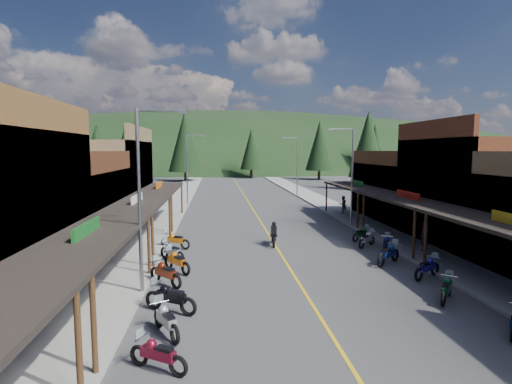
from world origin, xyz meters
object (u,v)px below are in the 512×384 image
object	(u,v)px
pine_7	(98,146)
pedestrian_east_a	(425,236)
streetlight_1	(188,166)
bike_west_8	(175,240)
pine_2	(185,141)
pedestrian_east_b	(343,204)
streetlight_3	(296,163)
bike_west_2	(158,353)
streetlight_0	(143,193)
pine_9	(375,149)
pine_5	(371,143)
bike_east_8	(367,238)
pine_6	(435,149)
pine_1	(127,146)
pine_0	(37,149)
bike_east_9	(361,233)
pine_3	(251,149)
pine_11	(368,144)
bike_west_6	(177,260)
shop_east_2	(481,191)
bike_east_4	(447,288)
bike_west_4	(170,296)
bike_west_5	(165,272)
shop_west_2	(52,212)
shop_east_3	(410,191)
shop_west_3	(97,183)
streetlight_2	(351,172)
rider_on_bike	(273,236)
pine_4	(320,145)
pine_10	(136,147)
bike_west_3	(166,319)
bike_east_7	(386,244)
bike_east_5	(427,267)
bike_west_7	(172,251)

from	to	relation	value
pine_7	pedestrian_east_a	world-z (taller)	pine_7
streetlight_1	bike_west_8	bearing A→B (deg)	-88.63
pine_2	pedestrian_east_b	distance (m)	47.92
streetlight_3	bike_west_2	world-z (taller)	streetlight_3
streetlight_0	pine_9	size ratio (longest dim) A/B	0.74
streetlight_0	pine_7	distance (m)	85.79
streetlight_0	bike_west_2	world-z (taller)	streetlight_0
pine_5	bike_east_8	bearing A→B (deg)	-111.72
pine_6	streetlight_3	bearing A→B (deg)	-138.95
bike_west_8	pine_2	bearing A→B (deg)	30.68
pine_1	pine_5	distance (m)	58.04
pine_0	bike_east_9	world-z (taller)	pine_0
pine_3	bike_east_9	distance (m)	63.23
pine_11	bike_west_6	world-z (taller)	pine_11
pine_0	bike_west_8	distance (m)	68.91
bike_west_8	pedestrian_east_a	distance (m)	15.36
shop_east_2	bike_east_4	bearing A→B (deg)	-129.89
pine_5	bike_west_4	world-z (taller)	pine_5
streetlight_0	pine_7	bearing A→B (deg)	106.99
streetlight_1	bike_east_9	distance (m)	23.33
bike_west_5	streetlight_0	bearing A→B (deg)	-167.06
shop_west_2	shop_east_3	world-z (taller)	same
bike_west_2	pedestrian_east_b	xyz separation A→B (m)	(13.97, 26.60, 0.44)
shop_west_3	streetlight_1	size ratio (longest dim) A/B	1.36
streetlight_2	bike_east_9	bearing A→B (deg)	-99.45
pine_3	bike_east_8	distance (m)	65.00
bike_west_2	bike_west_6	size ratio (longest dim) A/B	0.88
pine_1	pedestrian_east_b	size ratio (longest dim) A/B	7.44
pine_2	rider_on_bike	bearing A→B (deg)	-79.94
shop_west_3	pine_4	xyz separation A→B (m)	(31.78, 48.70, 3.72)
shop_east_3	pine_7	xyz separation A→B (m)	(-45.75, 64.70, 4.70)
pine_0	bike_west_6	size ratio (longest dim) A/B	5.00
streetlight_0	shop_east_3	bearing A→B (deg)	39.88
pine_10	bike_west_2	world-z (taller)	pine_10
streetlight_0	pine_2	size ratio (longest dim) A/B	0.57
bike_west_8	rider_on_bike	world-z (taller)	rider_on_bike
pine_11	bike_east_8	bearing A→B (deg)	-111.11
pine_3	streetlight_3	bearing A→B (deg)	-85.31
pine_11	pine_9	bearing A→B (deg)	60.26
bike_west_3	bike_east_4	xyz separation A→B (m)	(11.20, 2.02, -0.03)
bike_east_4	rider_on_bike	distance (m)	11.90
pine_0	bike_west_6	world-z (taller)	pine_0
bike_east_4	bike_east_8	size ratio (longest dim) A/B	0.99
pine_3	pedestrian_east_a	distance (m)	67.14
bike_west_2	bike_east_7	bearing A→B (deg)	-14.59
pine_4	pine_10	xyz separation A→B (m)	(-36.00, -10.00, -0.45)
bike_west_3	bike_east_9	world-z (taller)	bike_west_3
shop_west_3	bike_east_5	xyz separation A→B (m)	(20.18, -16.45, -2.93)
streetlight_2	bike_west_5	world-z (taller)	streetlight_2
pine_4	bike_west_7	world-z (taller)	pine_4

